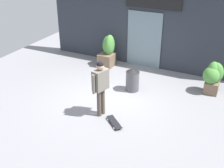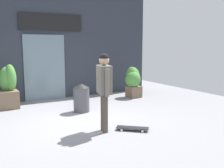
{
  "view_description": "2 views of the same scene",
  "coord_description": "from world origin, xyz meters",
  "px_view_note": "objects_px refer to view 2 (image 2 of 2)",
  "views": [
    {
      "loc": [
        3.85,
        -7.65,
        4.91
      ],
      "look_at": [
        0.49,
        -0.85,
        1.04
      ],
      "focal_mm": 47.04,
      "sensor_mm": 36.0,
      "label": 1
    },
    {
      "loc": [
        -2.49,
        -6.13,
        1.96
      ],
      "look_at": [
        0.49,
        -0.85,
        1.04
      ],
      "focal_mm": 42.58,
      "sensor_mm": 36.0,
      "label": 2
    }
  ],
  "objects_px": {
    "skateboard": "(133,128)",
    "planter_box_right": "(8,86)",
    "skateboarder": "(104,84)",
    "planter_box_left": "(133,80)",
    "trash_bin": "(81,98)"
  },
  "relations": [
    {
      "from": "skateboarder",
      "to": "skateboard",
      "type": "bearing_deg",
      "value": -10.67
    },
    {
      "from": "skateboard",
      "to": "skateboarder",
      "type": "bearing_deg",
      "value": -164.23
    },
    {
      "from": "skateboarder",
      "to": "planter_box_left",
      "type": "relative_size",
      "value": 1.57
    },
    {
      "from": "skateboarder",
      "to": "planter_box_left",
      "type": "xyz_separation_m",
      "value": [
        2.74,
        2.95,
        -0.45
      ]
    },
    {
      "from": "planter_box_left",
      "to": "trash_bin",
      "type": "bearing_deg",
      "value": -156.82
    },
    {
      "from": "planter_box_right",
      "to": "skateboarder",
      "type": "bearing_deg",
      "value": -66.31
    },
    {
      "from": "planter_box_right",
      "to": "planter_box_left",
      "type": "bearing_deg",
      "value": -6.8
    },
    {
      "from": "planter_box_left",
      "to": "trash_bin",
      "type": "xyz_separation_m",
      "value": [
        -2.5,
        -1.07,
        -0.22
      ]
    },
    {
      "from": "skateboard",
      "to": "planter_box_right",
      "type": "bearing_deg",
      "value": 160.54
    },
    {
      "from": "planter_box_right",
      "to": "skateboard",
      "type": "bearing_deg",
      "value": -60.67
    },
    {
      "from": "planter_box_right",
      "to": "trash_bin",
      "type": "bearing_deg",
      "value": -41.95
    },
    {
      "from": "skateboarder",
      "to": "trash_bin",
      "type": "bearing_deg",
      "value": 97.5
    },
    {
      "from": "skateboarder",
      "to": "planter_box_right",
      "type": "relative_size",
      "value": 1.31
    },
    {
      "from": "skateboarder",
      "to": "planter_box_right",
      "type": "distance_m",
      "value": 3.8
    },
    {
      "from": "skateboarder",
      "to": "planter_box_left",
      "type": "height_order",
      "value": "skateboarder"
    }
  ]
}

